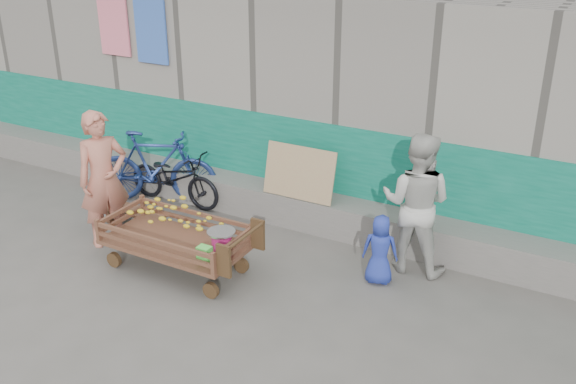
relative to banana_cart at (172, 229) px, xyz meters
The scene contains 9 objects.
ground 0.90m from the banana_cart, 47.36° to the right, with size 80.00×80.00×0.00m, color #56544E.
building_wall 3.67m from the banana_cart, 82.12° to the left, with size 12.00×3.50×3.00m.
banana_cart is the anchor object (origin of this frame).
bench 1.41m from the banana_cart, 150.80° to the left, with size 0.95×0.29×0.24m.
vendor_man 1.23m from the banana_cart, behind, with size 0.64×0.42×1.75m, color #C5735D.
woman 2.85m from the banana_cart, 29.37° to the left, with size 0.83×0.65×1.71m, color beige.
child 2.42m from the banana_cart, 21.92° to the left, with size 0.41×0.27×0.84m, color #2639A8.
bicycle_dark 1.92m from the banana_cart, 127.54° to the left, with size 0.53×1.53×0.81m, color black.
bicycle_blue 2.04m from the banana_cart, 134.75° to the left, with size 0.51×1.80×1.08m, color navy.
Camera 1 is at (3.91, -4.68, 3.96)m, focal length 40.00 mm.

